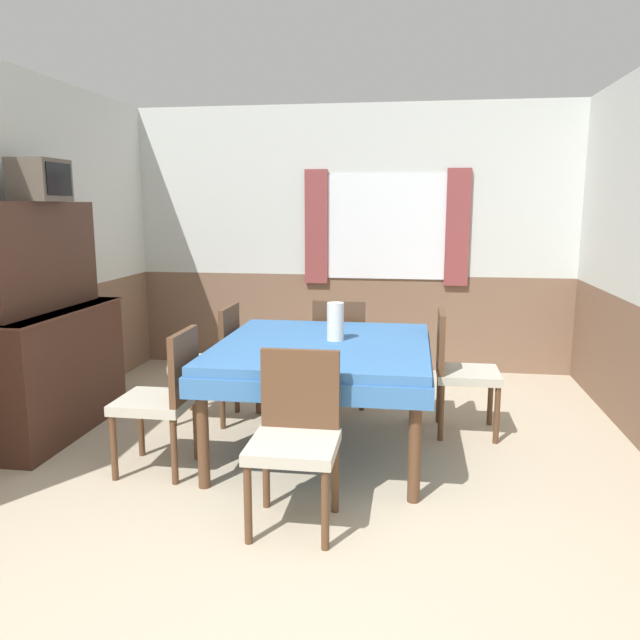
{
  "coord_description": "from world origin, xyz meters",
  "views": [
    {
      "loc": [
        0.62,
        -2.09,
        1.63
      ],
      "look_at": [
        0.02,
        1.89,
        0.89
      ],
      "focal_mm": 35.0,
      "sensor_mm": 36.0,
      "label": 1
    }
  ],
  "objects_px": {
    "chair_left_far": "(213,358)",
    "chair_head_near": "(296,432)",
    "chair_right_far": "(459,367)",
    "vase": "(335,322)",
    "tv": "(40,180)",
    "dining_table": "(323,357)",
    "chair_left_near": "(165,395)",
    "sideboard": "(49,339)",
    "chair_head_window": "(341,347)"
  },
  "relations": [
    {
      "from": "chair_left_far",
      "to": "vase",
      "type": "xyz_separation_m",
      "value": [
        0.99,
        -0.39,
        0.38
      ]
    },
    {
      "from": "vase",
      "to": "chair_head_window",
      "type": "bearing_deg",
      "value": 94.37
    },
    {
      "from": "chair_left_far",
      "to": "tv",
      "type": "distance_m",
      "value": 1.73
    },
    {
      "from": "dining_table",
      "to": "chair_head_window",
      "type": "distance_m",
      "value": 1.0
    },
    {
      "from": "dining_table",
      "to": "chair_head_near",
      "type": "height_order",
      "value": "chair_head_near"
    },
    {
      "from": "chair_left_far",
      "to": "chair_head_near",
      "type": "bearing_deg",
      "value": -147.88
    },
    {
      "from": "dining_table",
      "to": "chair_left_near",
      "type": "xyz_separation_m",
      "value": [
        -0.92,
        -0.47,
        -0.15
      ]
    },
    {
      "from": "chair_right_far",
      "to": "chair_left_far",
      "type": "relative_size",
      "value": 1.0
    },
    {
      "from": "chair_right_far",
      "to": "sideboard",
      "type": "relative_size",
      "value": 0.54
    },
    {
      "from": "dining_table",
      "to": "chair_left_near",
      "type": "relative_size",
      "value": 1.73
    },
    {
      "from": "chair_right_far",
      "to": "chair_head_near",
      "type": "relative_size",
      "value": 1.0
    },
    {
      "from": "chair_right_far",
      "to": "vase",
      "type": "relative_size",
      "value": 3.49
    },
    {
      "from": "chair_left_far",
      "to": "vase",
      "type": "height_order",
      "value": "vase"
    },
    {
      "from": "chair_right_far",
      "to": "sideboard",
      "type": "distance_m",
      "value": 2.94
    },
    {
      "from": "chair_left_near",
      "to": "vase",
      "type": "height_order",
      "value": "vase"
    },
    {
      "from": "chair_head_window",
      "to": "chair_head_near",
      "type": "bearing_deg",
      "value": -90.0
    },
    {
      "from": "tv",
      "to": "dining_table",
      "type": "bearing_deg",
      "value": -0.26
    },
    {
      "from": "sideboard",
      "to": "tv",
      "type": "bearing_deg",
      "value": -25.55
    },
    {
      "from": "dining_table",
      "to": "vase",
      "type": "distance_m",
      "value": 0.25
    },
    {
      "from": "sideboard",
      "to": "vase",
      "type": "xyz_separation_m",
      "value": [
        2.05,
        0.05,
        0.17
      ]
    },
    {
      "from": "chair_left_far",
      "to": "sideboard",
      "type": "height_order",
      "value": "sideboard"
    },
    {
      "from": "chair_left_near",
      "to": "vase",
      "type": "xyz_separation_m",
      "value": [
        0.99,
        0.55,
        0.38
      ]
    },
    {
      "from": "chair_head_near",
      "to": "chair_left_far",
      "type": "height_order",
      "value": "same"
    },
    {
      "from": "chair_head_window",
      "to": "sideboard",
      "type": "height_order",
      "value": "sideboard"
    },
    {
      "from": "tv",
      "to": "sideboard",
      "type": "bearing_deg",
      "value": 154.45
    },
    {
      "from": "chair_head_near",
      "to": "sideboard",
      "type": "height_order",
      "value": "sideboard"
    },
    {
      "from": "chair_head_near",
      "to": "tv",
      "type": "xyz_separation_m",
      "value": [
        -1.94,
        1.0,
        1.31
      ]
    },
    {
      "from": "chair_head_near",
      "to": "sideboard",
      "type": "bearing_deg",
      "value": -27.13
    },
    {
      "from": "sideboard",
      "to": "tv",
      "type": "distance_m",
      "value": 1.11
    },
    {
      "from": "chair_left_near",
      "to": "vase",
      "type": "relative_size",
      "value": 3.49
    },
    {
      "from": "chair_left_near",
      "to": "vase",
      "type": "distance_m",
      "value": 1.2
    },
    {
      "from": "chair_right_far",
      "to": "dining_table",
      "type": "bearing_deg",
      "value": -62.66
    },
    {
      "from": "chair_right_far",
      "to": "chair_left_near",
      "type": "height_order",
      "value": "same"
    },
    {
      "from": "chair_right_far",
      "to": "vase",
      "type": "bearing_deg",
      "value": -65.1
    },
    {
      "from": "vase",
      "to": "chair_left_near",
      "type": "bearing_deg",
      "value": -150.65
    },
    {
      "from": "chair_head_window",
      "to": "tv",
      "type": "height_order",
      "value": "tv"
    },
    {
      "from": "dining_table",
      "to": "chair_left_far",
      "type": "relative_size",
      "value": 1.73
    },
    {
      "from": "chair_head_near",
      "to": "vase",
      "type": "bearing_deg",
      "value": -93.71
    },
    {
      "from": "chair_right_far",
      "to": "chair_head_near",
      "type": "bearing_deg",
      "value": -32.12
    },
    {
      "from": "dining_table",
      "to": "chair_head_window",
      "type": "height_order",
      "value": "chair_head_window"
    },
    {
      "from": "chair_head_window",
      "to": "chair_left_near",
      "type": "bearing_deg",
      "value": -122.12
    },
    {
      "from": "chair_left_near",
      "to": "chair_left_far",
      "type": "relative_size",
      "value": 1.0
    },
    {
      "from": "chair_head_window",
      "to": "tv",
      "type": "relative_size",
      "value": 2.48
    },
    {
      "from": "dining_table",
      "to": "tv",
      "type": "xyz_separation_m",
      "value": [
        -1.94,
        0.01,
        1.16
      ]
    },
    {
      "from": "chair_left_far",
      "to": "sideboard",
      "type": "xyz_separation_m",
      "value": [
        -1.07,
        -0.45,
        0.21
      ]
    },
    {
      "from": "chair_head_near",
      "to": "chair_left_far",
      "type": "relative_size",
      "value": 1.0
    },
    {
      "from": "dining_table",
      "to": "chair_head_near",
      "type": "relative_size",
      "value": 1.73
    },
    {
      "from": "chair_right_far",
      "to": "chair_head_window",
      "type": "bearing_deg",
      "value": -119.21
    },
    {
      "from": "chair_head_near",
      "to": "chair_left_far",
      "type": "xyz_separation_m",
      "value": [
        -0.92,
        1.46,
        0.0
      ]
    },
    {
      "from": "chair_head_near",
      "to": "chair_left_near",
      "type": "bearing_deg",
      "value": -29.21
    }
  ]
}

